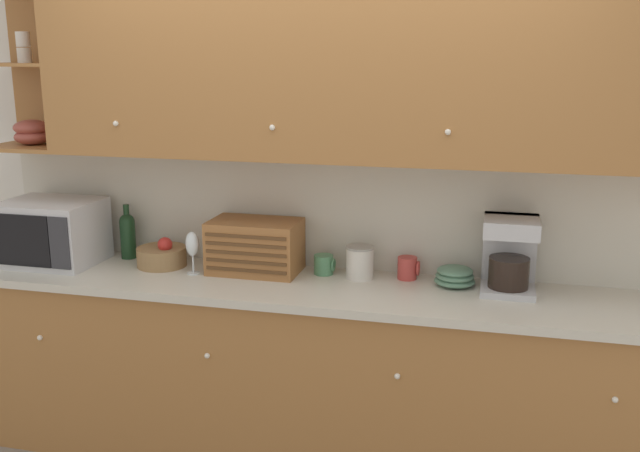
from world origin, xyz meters
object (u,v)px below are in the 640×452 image
Objects in this scene: wine_bottle at (128,234)px; storage_canister at (360,262)px; fruit_basket at (162,256)px; coffee_maker at (510,254)px; mug_blue_second at (408,268)px; bowl_stack_on_counter at (455,276)px; bread_box at (255,246)px; microwave at (52,232)px; wine_glass at (192,245)px; mug at (323,265)px.

wine_bottle reaches higher than storage_canister.
coffee_maker is at bearing 1.00° from fruit_basket.
bowl_stack_on_counter is at bearing -12.10° from mug_blue_second.
bread_box is at bearing 2.72° from fruit_basket.
bowl_stack_on_counter is (0.46, -0.00, -0.04)m from storage_canister.
bowl_stack_on_counter is at bearing -0.13° from storage_canister.
microwave is 2.23× the size of wine_glass.
fruit_basket is at bearing -177.60° from storage_canister.
storage_canister is at bearing -168.19° from mug_blue_second.
microwave is at bearing 179.64° from wine_glass.
fruit_basket is 0.57× the size of bread_box.
mug is (1.08, -0.03, -0.08)m from wine_bottle.
mug_blue_second is (1.05, 0.18, -0.09)m from wine_glass.
fruit_basket is 0.25m from wine_glass.
bowl_stack_on_counter is (1.73, -0.05, -0.09)m from wine_bottle.
mug is at bearing -1.41° from wine_bottle.
fruit_basket is at bearing 7.98° from microwave.
fruit_basket is at bearing -177.28° from bread_box.
fruit_basket is (0.24, -0.09, -0.08)m from wine_bottle.
storage_canister reaches higher than bowl_stack_on_counter.
storage_canister reaches higher than mug_blue_second.
wine_bottle is 2.73× the size of mug.
bread_box reaches higher than mug_blue_second.
wine_glass is 1.07m from mug_blue_second.
mug reaches higher than bowl_stack_on_counter.
coffee_maker reaches higher than fruit_basket.
fruit_basket reaches higher than mug_blue_second.
microwave reaches higher than bread_box.
mug_blue_second is at bearing 167.90° from bowl_stack_on_counter.
wine_bottle is 0.75m from bread_box.
mug_blue_second is at bearing -0.12° from wine_bottle.
microwave is 1.64× the size of wine_bottle.
bread_box is 2.32× the size of bowl_stack_on_counter.
mug is at bearing 172.57° from storage_canister.
wine_bottle is at bearing 177.70° from storage_canister.
bowl_stack_on_counter is at bearing 3.42° from microwave.
coffee_maker is at bearing -2.82° from bowl_stack_on_counter.
microwave is 1.08× the size of bread_box.
wine_glass reaches higher than mug.
wine_glass is 1.12× the size of bowl_stack_on_counter.
microwave is at bearing -174.65° from mug_blue_second.
microwave reaches higher than wine_glass.
wine_glass is at bearing -0.36° from microwave.
mug is (1.42, 0.15, -0.12)m from microwave.
storage_canister is 0.46× the size of coffee_maker.
storage_canister reaches higher than mug.
mug_blue_second is (1.50, -0.00, -0.08)m from wine_bottle.
fruit_basket is at bearing -175.41° from mug.
bread_box is at bearing -172.68° from mug.
fruit_basket is at bearing -179.00° from coffee_maker.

